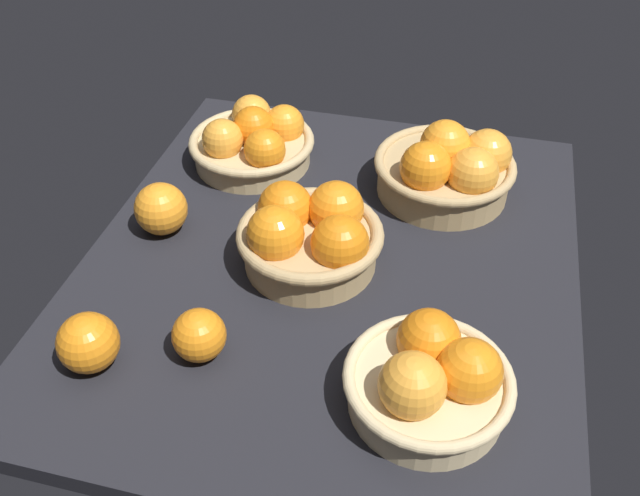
# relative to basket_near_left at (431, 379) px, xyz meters

# --- Properties ---
(market_tray) EXTENTS (0.84, 0.72, 0.03)m
(market_tray) POSITION_rel_basket_near_left_xyz_m (0.22, 0.17, -0.06)
(market_tray) COLOR black
(market_tray) RESTS_ON ground
(basket_near_left) EXTENTS (0.20, 0.20, 0.11)m
(basket_near_left) POSITION_rel_basket_near_left_xyz_m (0.00, 0.00, 0.00)
(basket_near_left) COLOR #D3BC8C
(basket_near_left) RESTS_ON market_tray
(basket_far_right) EXTENTS (0.22, 0.22, 0.10)m
(basket_far_right) POSITION_rel_basket_near_left_xyz_m (0.45, 0.36, -0.00)
(basket_far_right) COLOR tan
(basket_far_right) RESTS_ON market_tray
(basket_near_right) EXTENTS (0.23, 0.23, 0.12)m
(basket_near_right) POSITION_rel_basket_near_left_xyz_m (0.43, 0.02, 0.01)
(basket_near_right) COLOR tan
(basket_near_right) RESTS_ON market_tray
(basket_center) EXTENTS (0.21, 0.21, 0.11)m
(basket_center) POSITION_rel_basket_near_left_xyz_m (0.21, 0.20, 0.01)
(basket_center) COLOR tan
(basket_center) RESTS_ON market_tray
(loose_orange_front_gap) EXTENTS (0.08, 0.08, 0.08)m
(loose_orange_front_gap) POSITION_rel_basket_near_left_xyz_m (0.23, 0.44, -0.00)
(loose_orange_front_gap) COLOR orange
(loose_orange_front_gap) RESTS_ON market_tray
(loose_orange_back_gap) EXTENTS (0.08, 0.08, 0.08)m
(loose_orange_back_gap) POSITION_rel_basket_near_left_xyz_m (-0.04, 0.42, -0.00)
(loose_orange_back_gap) COLOR orange
(loose_orange_back_gap) RESTS_ON market_tray
(loose_orange_side_gap) EXTENTS (0.07, 0.07, 0.07)m
(loose_orange_side_gap) POSITION_rel_basket_near_left_xyz_m (0.01, 0.29, -0.01)
(loose_orange_side_gap) COLOR orange
(loose_orange_side_gap) RESTS_ON market_tray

